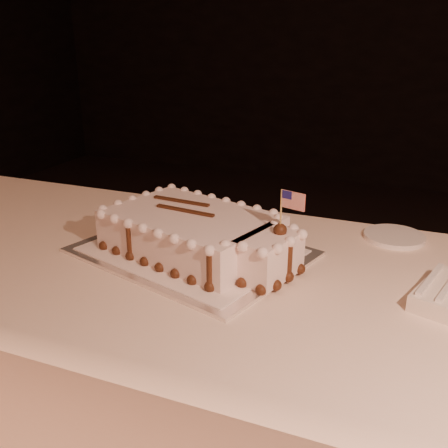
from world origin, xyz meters
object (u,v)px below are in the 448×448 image
at_px(side_plate, 394,237).
at_px(sheet_cake, 200,234).
at_px(cake_board, 192,252).
at_px(banquet_table, 243,416).

bearing_deg(side_plate, sheet_cake, -145.97).
relative_size(cake_board, side_plate, 3.34).
bearing_deg(cake_board, banquet_table, -2.91).
relative_size(sheet_cake, side_plate, 3.31).
distance_m(banquet_table, side_plate, 0.57).
distance_m(banquet_table, sheet_cake, 0.45).
relative_size(cake_board, sheet_cake, 1.01).
relative_size(banquet_table, cake_board, 4.91).
bearing_deg(sheet_cake, banquet_table, -20.18).
xyz_separation_m(cake_board, side_plate, (0.43, 0.26, 0.00)).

